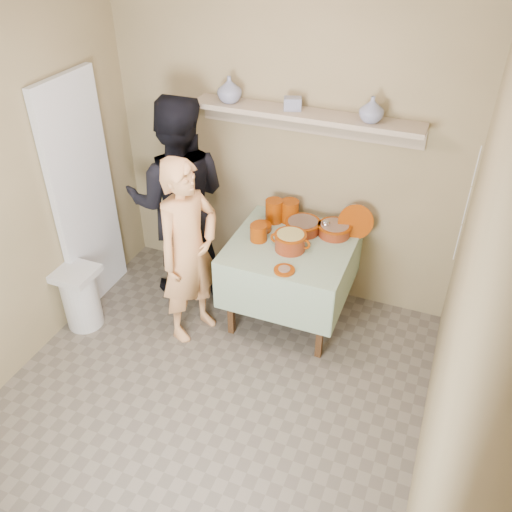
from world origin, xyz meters
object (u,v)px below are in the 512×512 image
at_px(person_helper, 179,201).
at_px(serving_table, 291,255).
at_px(cazuela_rice, 290,240).
at_px(person_cook, 189,252).
at_px(trash_bin, 81,297).

xyz_separation_m(person_helper, serving_table, (1.03, -0.03, -0.28)).
distance_m(person_helper, cazuela_rice, 1.05).
distance_m(person_cook, cazuela_rice, 0.79).
distance_m(person_cook, trash_bin, 1.07).
xyz_separation_m(person_helper, trash_bin, (-0.57, -0.77, -0.63)).
relative_size(person_cook, trash_bin, 2.80).
bearing_deg(serving_table, person_helper, 178.41).
bearing_deg(trash_bin, person_helper, 53.74).
bearing_deg(person_helper, serving_table, 157.09).
distance_m(serving_table, trash_bin, 1.80).
bearing_deg(person_cook, person_helper, 55.63).
xyz_separation_m(person_helper, cazuela_rice, (1.04, -0.12, -0.07)).
xyz_separation_m(person_cook, person_helper, (-0.34, 0.48, 0.13)).
height_order(person_cook, person_helper, person_helper).
bearing_deg(trash_bin, cazuela_rice, 22.11).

